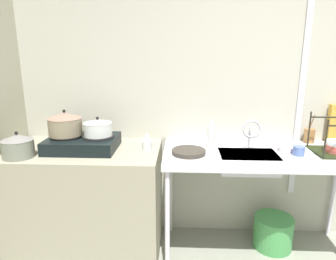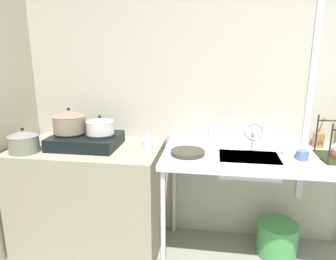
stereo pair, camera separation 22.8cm
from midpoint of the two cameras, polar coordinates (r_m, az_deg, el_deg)
wall_back at (r=2.74m, az=21.34°, el=7.11°), size 5.50×0.10×2.61m
wall_metal_strip at (r=2.68m, az=21.85°, el=9.71°), size 0.05×0.01×2.09m
counter_concrete at (r=2.64m, az=-17.23°, el=-12.59°), size 1.16×0.67×0.87m
counter_sink at (r=2.39m, az=14.81°, el=-5.46°), size 1.51×0.67×0.87m
stove at (r=2.46m, az=-18.31°, el=-2.32°), size 0.52×0.39×0.11m
pot_on_left_burner at (r=2.47m, az=-21.31°, el=1.07°), size 0.26×0.26×0.20m
pot_on_right_burner at (r=2.39m, az=-15.72°, el=0.43°), size 0.22×0.22×0.15m
pot_beside_stove at (r=2.46m, az=-28.80°, el=-2.66°), size 0.22×0.22×0.19m
percolator at (r=2.35m, az=-6.78°, el=-2.12°), size 0.08×0.08×0.14m
sink_basin at (r=2.32m, az=12.09°, el=-5.92°), size 0.43×0.29×0.13m
faucet at (r=2.38m, az=12.78°, el=-0.09°), size 0.14×0.08×0.23m
frying_pan at (r=2.25m, az=1.00°, el=-4.16°), size 0.25×0.25×0.03m
cup_by_rack at (r=2.37m, az=20.84°, el=-3.71°), size 0.08×0.08×0.07m
small_bowl_on_drainboard at (r=2.43m, az=18.66°, el=-3.44°), size 0.11×0.11×0.04m
bottle_by_sink at (r=2.35m, az=5.39°, el=-1.41°), size 0.06×0.06×0.23m
utensil_jar at (r=2.73m, az=22.88°, el=-0.97°), size 0.09×0.09×0.24m
bucket_on_floor at (r=2.80m, az=16.83°, el=-17.93°), size 0.32×0.32×0.27m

